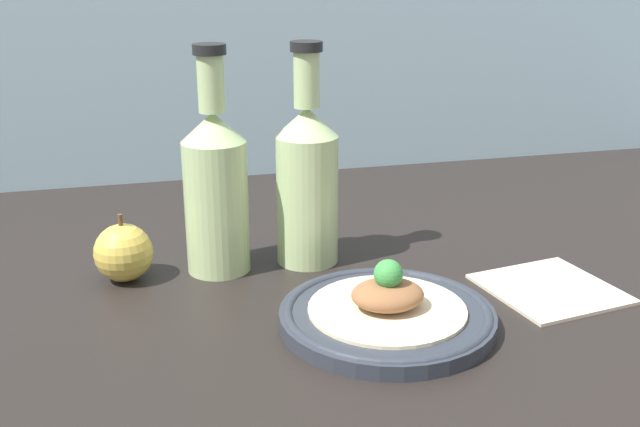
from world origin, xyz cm
name	(u,v)px	position (x,y,z in cm)	size (l,w,h in cm)	color
ground_plane	(294,315)	(0.00, 0.00, -2.00)	(180.00, 110.00, 4.00)	black
plate	(387,316)	(8.26, -8.63, 1.07)	(23.14, 23.14, 2.00)	#2D333D
plated_food	(387,298)	(8.26, -8.63, 3.13)	(16.94, 16.94, 5.81)	beige
cider_bottle_left	(216,186)	(-7.23, 10.91, 10.92)	(7.85, 7.85, 27.92)	#B7D18E
cider_bottle_right	(307,180)	(4.20, 10.91, 10.92)	(7.85, 7.85, 27.92)	#B7D18E
apple	(123,253)	(-18.75, 10.48, 3.54)	(7.07, 7.07, 8.43)	gold
napkin	(550,287)	(29.84, -5.20, 0.40)	(16.20, 16.28, 0.80)	beige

